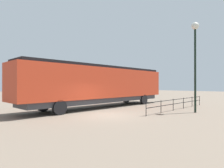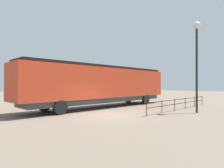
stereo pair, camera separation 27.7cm
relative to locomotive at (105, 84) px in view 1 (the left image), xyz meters
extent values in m
plane|color=#756656|center=(3.82, -3.45, -2.28)|extent=(120.00, 120.00, 0.00)
cube|color=red|center=(0.00, -0.47, 0.12)|extent=(2.91, 16.80, 2.81)
cube|color=black|center=(0.00, 6.90, -0.30)|extent=(2.79, 2.06, 1.97)
cube|color=black|center=(0.00, -0.47, 1.65)|extent=(2.62, 16.13, 0.24)
cube|color=#38383D|center=(0.00, -0.47, -1.51)|extent=(2.62, 15.46, 0.45)
cylinder|color=black|center=(-1.30, 4.91, -1.73)|extent=(0.30, 1.10, 1.10)
cylinder|color=black|center=(1.30, 4.91, -1.73)|extent=(0.30, 1.10, 1.10)
cylinder|color=black|center=(-1.30, -5.84, -1.73)|extent=(0.30, 1.10, 1.10)
cylinder|color=black|center=(1.30, -5.84, -1.73)|extent=(0.30, 1.10, 1.10)
cylinder|color=black|center=(8.00, 2.37, 1.10)|extent=(0.16, 0.16, 6.77)
sphere|color=silver|center=(8.00, 2.37, 4.66)|extent=(0.58, 0.58, 0.58)
cube|color=black|center=(6.19, 3.27, -1.35)|extent=(0.04, 10.30, 0.04)
cube|color=black|center=(6.19, 3.27, -1.73)|extent=(0.04, 10.30, 0.04)
cylinder|color=black|center=(6.19, -1.88, -1.78)|extent=(0.05, 0.05, 1.01)
cylinder|color=black|center=(6.19, 0.18, -1.78)|extent=(0.05, 0.05, 1.01)
cylinder|color=black|center=(6.19, 2.24, -1.78)|extent=(0.05, 0.05, 1.01)
cylinder|color=black|center=(6.19, 4.30, -1.78)|extent=(0.05, 0.05, 1.01)
cylinder|color=black|center=(6.19, 6.36, -1.78)|extent=(0.05, 0.05, 1.01)
cylinder|color=black|center=(6.19, 8.42, -1.78)|extent=(0.05, 0.05, 1.01)
camera|label=1|loc=(13.85, -13.25, -0.06)|focal=30.69mm
camera|label=2|loc=(14.05, -13.06, -0.06)|focal=30.69mm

